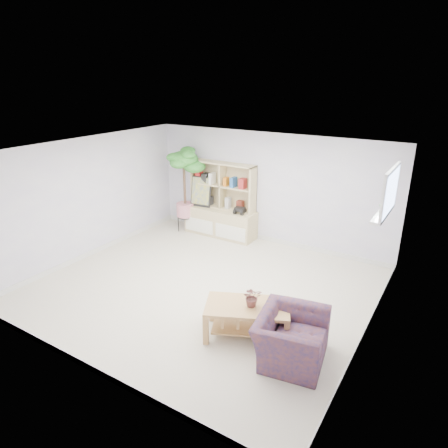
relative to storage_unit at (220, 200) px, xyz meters
The scene contains 14 objects.
floor 2.62m from the storage_unit, 64.76° to the right, with size 5.50×5.00×0.01m, color beige.
ceiling 2.93m from the storage_unit, 64.76° to the right, with size 5.50×5.00×0.01m, color white.
walls 2.50m from the storage_unit, 64.76° to the right, with size 5.51×5.01×2.40m.
baseboard 2.60m from the storage_unit, 64.76° to the right, with size 5.50×5.00×0.10m, color silver, non-canonical shape.
window 4.29m from the storage_unit, 23.42° to the right, with size 0.10×0.98×0.68m, color #B2C6EB, non-canonical shape.
window_sill 4.16m from the storage_unit, 23.76° to the right, with size 0.14×1.00×0.04m, color silver.
storage_unit is the anchor object (origin of this frame).
poster 0.52m from the storage_unit, behind, with size 0.50×0.12×0.69m, color yellow, non-canonical shape.
toy_truck 0.56m from the storage_unit, ahead, with size 0.32×0.22×0.17m, color black, non-canonical shape.
coffee_table 3.88m from the storage_unit, 52.17° to the right, with size 1.17×0.64×0.48m, color #AF7F3E, non-canonical shape.
table_plant 3.86m from the storage_unit, 51.26° to the right, with size 0.26×0.22×0.29m, color #1F4A22.
floor_tree 0.89m from the storage_unit, 167.55° to the right, with size 0.73×0.73×1.98m, color #227220, non-canonical shape.
armchair 4.46m from the storage_unit, 45.97° to the right, with size 0.98×0.85×0.72m, color navy.
sill_plant 4.18m from the storage_unit, 23.49° to the right, with size 0.13×0.10×0.23m, color #227220.
Camera 1 is at (3.55, -5.06, 3.50)m, focal length 32.00 mm.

